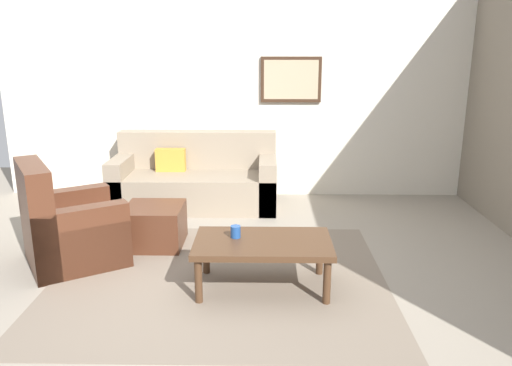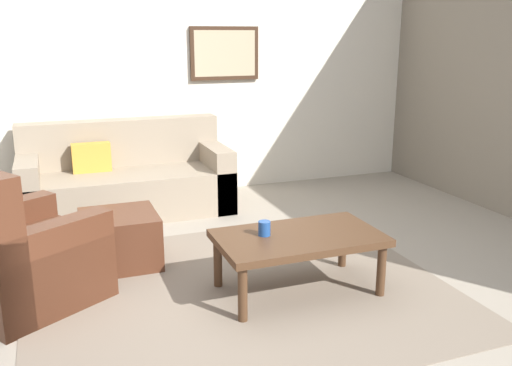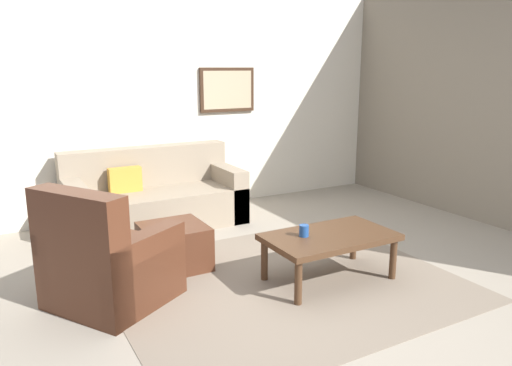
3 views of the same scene
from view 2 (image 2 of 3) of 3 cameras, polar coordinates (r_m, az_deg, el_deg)
name	(u,v)px [view 2 (image 2 of 3)]	position (r m, az deg, el deg)	size (l,w,h in m)	color
ground_plane	(239,290)	(3.87, -1.73, -10.99)	(8.00, 8.00, 0.00)	gray
rear_partition	(158,64)	(6.00, -10.11, 11.99)	(6.00, 0.12, 2.80)	silver
area_rug	(239,289)	(3.87, -1.73, -10.94)	(2.81, 2.41, 0.01)	#796B5C
couch_main	(126,181)	(5.61, -13.33, 0.20)	(1.97, 0.89, 0.88)	gray
armchair_leather	(16,260)	(3.87, -23.59, -7.33)	(1.10, 1.10, 0.95)	#4C2819
ottoman	(120,239)	(4.33, -13.88, -5.65)	(0.56, 0.56, 0.40)	#4C2819
coffee_table	(299,242)	(3.73, 4.42, -6.06)	(1.10, 0.64, 0.41)	#472D1C
cup	(264,228)	(3.67, 0.87, -4.71)	(0.08, 0.08, 0.10)	#1E478C
framed_artwork	(225,53)	(6.09, -3.26, 13.24)	(0.76, 0.04, 0.56)	#382316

